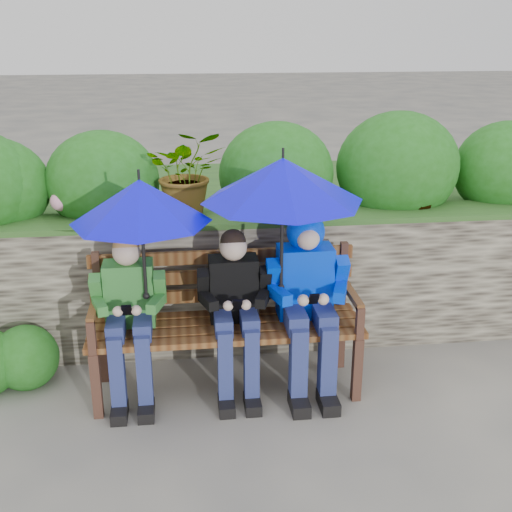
{
  "coord_description": "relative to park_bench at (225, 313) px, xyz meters",
  "views": [
    {
      "loc": [
        -0.46,
        -3.68,
        2.33
      ],
      "look_at": [
        0.0,
        0.1,
        0.95
      ],
      "focal_mm": 45.0,
      "sensor_mm": 36.0,
      "label": 1
    }
  ],
  "objects": [
    {
      "name": "boy_right",
      "position": [
        0.53,
        -0.08,
        0.18
      ],
      "size": [
        0.54,
        0.65,
        1.19
      ],
      "color": "#0012D5",
      "rests_on": "ground"
    },
    {
      "name": "boy_middle",
      "position": [
        0.06,
        -0.08,
        0.09
      ],
      "size": [
        0.47,
        0.55,
        1.11
      ],
      "color": "black",
      "rests_on": "ground"
    },
    {
      "name": "umbrella_right",
      "position": [
        0.35,
        -0.11,
        0.91
      ],
      "size": [
        1.01,
        1.01,
        0.92
      ],
      "color": "#0605F0",
      "rests_on": "ground"
    },
    {
      "name": "park_bench",
      "position": [
        0.0,
        0.0,
        0.0
      ],
      "size": [
        1.78,
        0.52,
        0.94
      ],
      "color": "#41271D",
      "rests_on": "ground"
    },
    {
      "name": "boy_left",
      "position": [
        -0.61,
        -0.08,
        0.09
      ],
      "size": [
        0.47,
        0.55,
        1.1
      ],
      "color": "#2C6A26",
      "rests_on": "ground"
    },
    {
      "name": "garden_backdrop",
      "position": [
        0.15,
        1.4,
        0.13
      ],
      "size": [
        8.0,
        2.88,
        1.82
      ],
      "color": "#2E2923",
      "rests_on": "ground"
    },
    {
      "name": "umbrella_left",
      "position": [
        -0.5,
        -0.1,
        0.8
      ],
      "size": [
        0.86,
        0.86,
        0.83
      ],
      "color": "#0605F0",
      "rests_on": "ground"
    },
    {
      "name": "ground",
      "position": [
        0.2,
        -0.17,
        -0.53
      ],
      "size": [
        60.0,
        60.0,
        0.0
      ],
      "primitive_type": "plane",
      "color": "#555555",
      "rests_on": "ground"
    }
  ]
}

